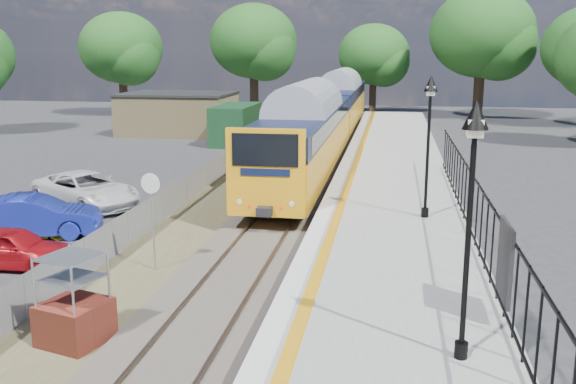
% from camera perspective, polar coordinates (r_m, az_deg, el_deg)
% --- Properties ---
extents(ground, '(120.00, 120.00, 0.00)m').
position_cam_1_polar(ground, '(16.71, -5.88, -9.64)').
color(ground, '#2D2D30').
rests_on(ground, ground).
extents(track_bed, '(5.90, 80.00, 0.29)m').
position_cam_1_polar(track_bed, '(25.77, -1.32, -1.38)').
color(track_bed, '#473F38').
rests_on(track_bed, ground).
extents(platform, '(5.00, 70.00, 0.90)m').
position_cam_1_polar(platform, '(23.64, 9.13, -1.93)').
color(platform, gray).
rests_on(platform, ground).
extents(platform_edge, '(0.90, 70.00, 0.01)m').
position_cam_1_polar(platform_edge, '(23.62, 4.16, -0.67)').
color(platform_edge, silver).
rests_on(platform_edge, platform).
extents(victorian_lamp_south, '(0.44, 0.44, 4.60)m').
position_cam_1_polar(victorian_lamp_south, '(11.17, 16.07, 1.79)').
color(victorian_lamp_south, black).
rests_on(victorian_lamp_south, platform).
extents(victorian_lamp_north, '(0.44, 0.44, 4.60)m').
position_cam_1_polar(victorian_lamp_north, '(21.04, 12.47, 6.81)').
color(victorian_lamp_north, black).
rests_on(victorian_lamp_north, platform).
extents(palisade_fence, '(0.12, 26.00, 2.00)m').
position_cam_1_polar(palisade_fence, '(17.88, 16.70, -2.43)').
color(palisade_fence, black).
rests_on(palisade_fence, platform).
extents(wire_fence, '(0.06, 52.00, 1.20)m').
position_cam_1_polar(wire_fence, '(28.75, -7.78, 1.00)').
color(wire_fence, '#999EA3').
rests_on(wire_fence, ground).
extents(outbuilding, '(10.80, 10.10, 3.12)m').
position_cam_1_polar(outbuilding, '(48.75, -8.80, 6.77)').
color(outbuilding, tan).
rests_on(outbuilding, ground).
extents(tree_line, '(56.80, 43.80, 11.88)m').
position_cam_1_polar(tree_line, '(56.98, 6.70, 12.76)').
color(tree_line, '#332319').
rests_on(tree_line, ground).
extents(train, '(2.82, 40.83, 3.51)m').
position_cam_1_polar(train, '(41.52, 3.55, 7.05)').
color(train, orange).
rests_on(train, ground).
extents(brick_plinth, '(1.57, 1.57, 2.05)m').
position_cam_1_polar(brick_plinth, '(14.74, -18.53, -9.24)').
color(brick_plinth, maroon).
rests_on(brick_plinth, ground).
extents(speed_sign, '(0.58, 0.14, 2.92)m').
position_cam_1_polar(speed_sign, '(18.53, -12.02, -1.13)').
color(speed_sign, '#999EA3').
rests_on(speed_sign, ground).
extents(car_red, '(3.60, 1.50, 1.22)m').
position_cam_1_polar(car_red, '(20.56, -23.33, -4.56)').
color(car_red, '#AC0F16').
rests_on(car_red, ground).
extents(car_blue, '(4.67, 2.85, 1.45)m').
position_cam_1_polar(car_blue, '(23.55, -21.64, -2.03)').
color(car_blue, navy).
rests_on(car_blue, ground).
extents(car_yellow, '(4.34, 2.86, 1.17)m').
position_cam_1_polar(car_yellow, '(23.80, -22.55, -2.31)').
color(car_yellow, gold).
rests_on(car_yellow, ground).
extents(car_white, '(5.62, 4.58, 1.42)m').
position_cam_1_polar(car_white, '(27.38, -17.50, 0.19)').
color(car_white, silver).
rests_on(car_white, ground).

